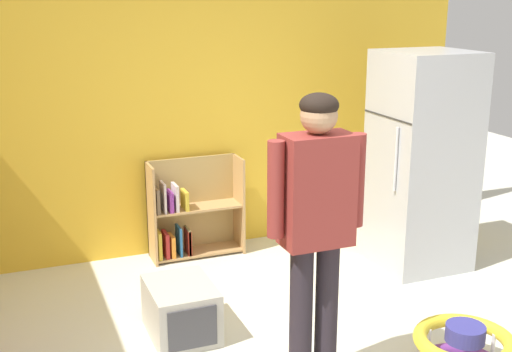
# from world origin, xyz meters

# --- Properties ---
(back_wall) EXTENTS (5.20, 0.06, 2.70)m
(back_wall) POSITION_xyz_m (0.00, 2.33, 1.35)
(back_wall) COLOR gold
(back_wall) RESTS_ON ground
(refrigerator) EXTENTS (0.73, 0.68, 1.78)m
(refrigerator) POSITION_xyz_m (1.66, 1.26, 0.89)
(refrigerator) COLOR #B7BABF
(refrigerator) RESTS_ON ground
(bookshelf) EXTENTS (0.80, 0.28, 0.85)m
(bookshelf) POSITION_xyz_m (-0.07, 2.15, 0.37)
(bookshelf) COLOR tan
(bookshelf) RESTS_ON ground
(standing_person) EXTENTS (0.57, 0.22, 1.72)m
(standing_person) POSITION_xyz_m (0.03, -0.08, 1.04)
(standing_person) COLOR #272128
(standing_person) RESTS_ON ground
(baby_walker) EXTENTS (0.60, 0.60, 0.32)m
(baby_walker) POSITION_xyz_m (0.93, -0.28, 0.16)
(baby_walker) COLOR purple
(baby_walker) RESTS_ON ground
(pet_carrier) EXTENTS (0.42, 0.55, 0.36)m
(pet_carrier) POSITION_xyz_m (-0.51, 0.80, 0.18)
(pet_carrier) COLOR beige
(pet_carrier) RESTS_ON ground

